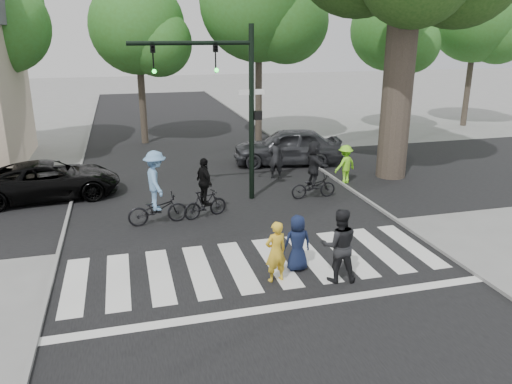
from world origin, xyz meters
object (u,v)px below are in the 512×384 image
pedestrian_child (297,243)px  cyclist_right (314,173)px  cyclist_mid (205,194)px  traffic_signal (227,90)px  pedestrian_woman (276,252)px  car_grey (287,146)px  pedestrian_adult (339,245)px  cyclist_left (157,193)px  car_suv (49,180)px

pedestrian_child → cyclist_right: bearing=-116.4°
pedestrian_child → cyclist_mid: (-1.61, 4.28, 0.09)m
traffic_signal → pedestrian_child: 6.59m
pedestrian_woman → traffic_signal: bearing=-103.3°
pedestrian_woman → car_grey: (3.79, 10.51, 0.06)m
traffic_signal → pedestrian_woman: size_ratio=3.92×
pedestrian_child → pedestrian_woman: bearing=31.2°
pedestrian_adult → car_grey: (2.33, 10.87, -0.09)m
cyclist_left → car_grey: cyclist_left is taller
pedestrian_child → cyclist_right: cyclist_right is taller
cyclist_mid → cyclist_right: bearing=13.1°
cyclist_left → car_grey: 8.63m
cyclist_mid → cyclist_right: size_ratio=0.94×
pedestrian_child → cyclist_left: (-3.14, 4.10, 0.29)m
traffic_signal → cyclist_left: traffic_signal is taller
pedestrian_adult → cyclist_mid: size_ratio=0.93×
pedestrian_child → cyclist_mid: 4.58m
traffic_signal → pedestrian_woman: bearing=-91.6°
pedestrian_woman → car_grey: bearing=-121.5°
cyclist_right → cyclist_left: bearing=-168.6°
traffic_signal → car_suv: bearing=162.4°
cyclist_left → cyclist_right: cyclist_left is taller
traffic_signal → pedestrian_child: bearing=-84.7°
pedestrian_woman → cyclist_left: bearing=-73.5°
traffic_signal → pedestrian_adult: traffic_signal is taller
pedestrian_child → pedestrian_adult: size_ratio=0.79×
pedestrian_child → pedestrian_adult: (0.76, -0.80, 0.19)m
traffic_signal → cyclist_right: 4.25m
pedestrian_child → cyclist_left: size_ratio=0.62×
pedestrian_child → car_suv: size_ratio=0.30×
traffic_signal → cyclist_left: size_ratio=2.57×
car_grey → cyclist_mid: bearing=-27.4°
cyclist_right → pedestrian_adult: bearing=-105.9°
pedestrian_adult → cyclist_right: 6.28m
pedestrian_woman → cyclist_right: cyclist_right is taller
traffic_signal → pedestrian_child: traffic_signal is taller
traffic_signal → car_grey: traffic_signal is taller
cyclist_mid → cyclist_right: (4.10, 0.95, 0.13)m
pedestrian_child → traffic_signal: bearing=-85.8°
pedestrian_adult → traffic_signal: bearing=-66.4°
pedestrian_woman → cyclist_left: (-2.44, 4.55, 0.25)m
pedestrian_adult → cyclist_left: 6.27m
pedestrian_adult → cyclist_left: cyclist_left is taller
pedestrian_adult → pedestrian_woman: bearing=-1.2°
pedestrian_woman → car_grey: size_ratio=0.32×
pedestrian_woman → cyclist_mid: (-0.92, 4.72, 0.05)m
cyclist_right → pedestrian_woman: bearing=-119.3°
pedestrian_child → pedestrian_adult: 1.12m
pedestrian_child → cyclist_right: (2.48, 5.24, 0.21)m
pedestrian_adult → car_suv: bearing=-36.3°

